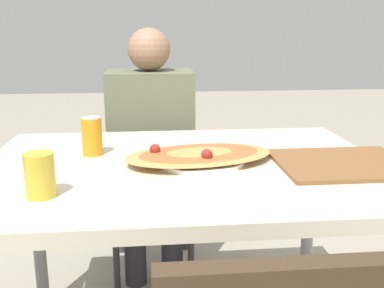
# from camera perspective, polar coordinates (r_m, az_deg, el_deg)

# --- Properties ---
(dining_table) EXTENTS (1.24, 0.91, 0.75)m
(dining_table) POSITION_cam_1_polar(r_m,az_deg,el_deg) (1.40, -0.96, -5.26)
(dining_table) COLOR beige
(dining_table) RESTS_ON ground_plane
(chair_far_seated) EXTENTS (0.40, 0.40, 0.92)m
(chair_far_seated) POSITION_cam_1_polar(r_m,az_deg,el_deg) (2.20, -5.16, -2.62)
(chair_far_seated) COLOR #3F2D1E
(chair_far_seated) RESTS_ON ground_plane
(person_seated) EXTENTS (0.38, 0.30, 1.16)m
(person_seated) POSITION_cam_1_polar(r_m,az_deg,el_deg) (2.04, -5.23, 1.05)
(person_seated) COLOR #2D2D38
(person_seated) RESTS_ON ground_plane
(pizza_main) EXTENTS (0.50, 0.34, 0.06)m
(pizza_main) POSITION_cam_1_polar(r_m,az_deg,el_deg) (1.38, 0.92, -1.52)
(pizza_main) COLOR white
(pizza_main) RESTS_ON dining_table
(soda_can) EXTENTS (0.07, 0.07, 0.12)m
(soda_can) POSITION_cam_1_polar(r_m,az_deg,el_deg) (1.49, -12.58, 0.98)
(soda_can) COLOR orange
(soda_can) RESTS_ON dining_table
(drink_glass) EXTENTS (0.07, 0.07, 0.11)m
(drink_glass) POSITION_cam_1_polar(r_m,az_deg,el_deg) (1.16, -18.75, -3.77)
(drink_glass) COLOR gold
(drink_glass) RESTS_ON dining_table
(serving_tray) EXTENTS (0.40, 0.33, 0.01)m
(serving_tray) POSITION_cam_1_polar(r_m,az_deg,el_deg) (1.43, 18.69, -2.35)
(serving_tray) COLOR brown
(serving_tray) RESTS_ON dining_table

